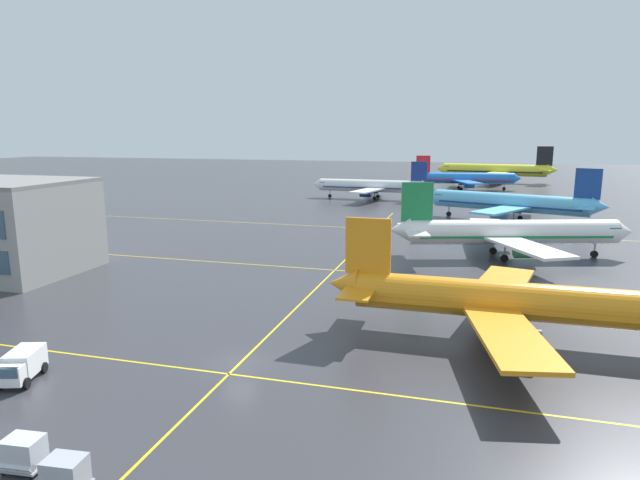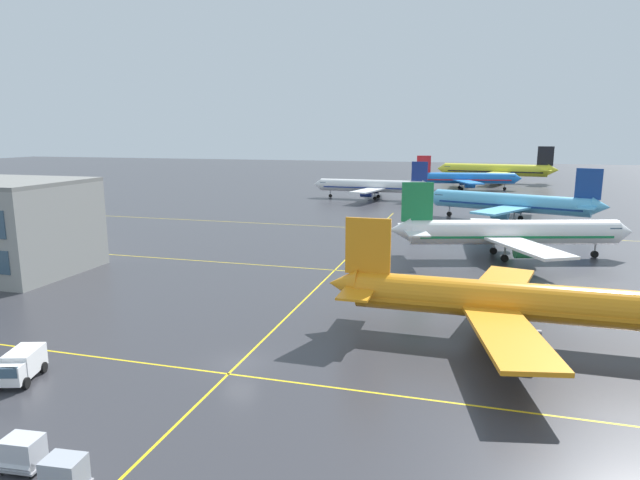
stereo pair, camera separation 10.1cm
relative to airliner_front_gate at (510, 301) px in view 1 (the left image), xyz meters
The scene contains 11 objects.
ground_plane 23.28m from the airliner_front_gate, 152.03° to the right, with size 600.00×600.00×0.00m, color #333338.
airliner_front_gate is the anchor object (origin of this frame).
airliner_second_row 32.99m from the airliner_front_gate, 86.92° to the left, with size 34.20×29.18×10.82m.
airliner_third_row 67.00m from the airliner_front_gate, 86.61° to the left, with size 34.94×29.88×11.15m.
airliner_far_left_stand 101.38m from the airliner_front_gate, 106.99° to the left, with size 32.71×28.26×10.19m.
airliner_far_right_stand 128.35m from the airliner_front_gate, 92.68° to the left, with size 33.83×28.80×10.55m.
airliner_distant_taxiway 157.48m from the airliner_front_gate, 88.49° to the left, with size 41.65×35.68×12.94m.
taxiway_markings 28.30m from the airliner_front_gate, 136.36° to the left, with size 146.87×106.21×0.01m.
service_truck_red_van 38.64m from the airliner_front_gate, 152.56° to the right, with size 3.09×4.46×2.10m.
baggage_cart_row_fourth 36.98m from the airliner_front_gate, 134.19° to the right, with size 2.82×1.86×1.86m.
baggage_cart_row_fifth 35.41m from the airliner_front_gate, 129.16° to the right, with size 2.82×1.86×1.86m.
Camera 1 is at (16.66, -36.37, 17.60)m, focal length 30.52 mm.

